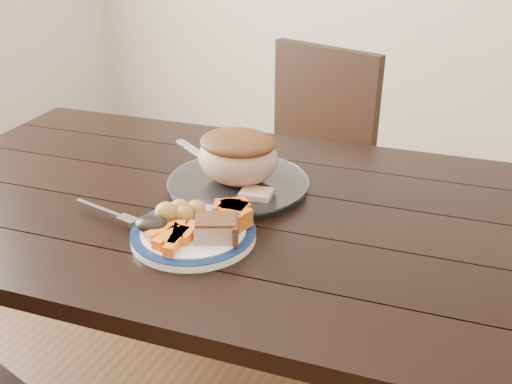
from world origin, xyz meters
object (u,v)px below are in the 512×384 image
at_px(pork_slice, 216,229).
at_px(fork, 110,213).
at_px(carving_knife, 218,164).
at_px(serving_platter, 238,185).
at_px(chair_far, 304,166).
at_px(dining_table, 230,235).
at_px(roast_joint, 238,158).
at_px(dinner_plate, 194,234).

relative_size(pork_slice, fork, 0.47).
bearing_deg(fork, carving_knife, 86.96).
xyz_separation_m(serving_platter, carving_knife, (-0.11, 0.09, -0.00)).
bearing_deg(fork, chair_far, 92.11).
relative_size(fork, carving_knife, 0.62).
bearing_deg(chair_far, serving_platter, 110.55).
height_order(serving_platter, fork, fork).
relative_size(dining_table, fork, 9.53).
relative_size(pork_slice, roast_joint, 0.43).
height_order(chair_far, serving_platter, chair_far).
height_order(pork_slice, fork, pork_slice).
distance_m(pork_slice, fork, 0.26).
distance_m(fork, roast_joint, 0.32).
height_order(pork_slice, roast_joint, roast_joint).
height_order(dining_table, carving_knife, carving_knife).
distance_m(dinner_plate, roast_joint, 0.25).
xyz_separation_m(chair_far, carving_knife, (-0.02, -0.58, 0.23)).
distance_m(serving_platter, fork, 0.32).
bearing_deg(carving_knife, fork, -70.71).
distance_m(chair_far, dinner_plate, 0.95).
bearing_deg(dinner_plate, carving_knife, 111.63).
xyz_separation_m(fork, roast_joint, (0.17, 0.26, 0.06)).
xyz_separation_m(dinner_plate, pork_slice, (0.06, -0.00, 0.03)).
relative_size(fork, roast_joint, 0.92).
distance_m(dinner_plate, carving_knife, 0.36).
bearing_deg(chair_far, dining_table, 110.75).
height_order(dining_table, roast_joint, roast_joint).
relative_size(dining_table, pork_slice, 20.43).
bearing_deg(dinner_plate, serving_platter, 95.77).
relative_size(chair_far, pork_slice, 11.18).
distance_m(dinner_plate, fork, 0.20).
bearing_deg(carving_knife, dinner_plate, -38.50).
height_order(roast_joint, carving_knife, roast_joint).
distance_m(dining_table, pork_slice, 0.23).
height_order(fork, roast_joint, roast_joint).
height_order(dining_table, fork, fork).
relative_size(serving_platter, fork, 1.86).
relative_size(pork_slice, carving_knife, 0.29).
xyz_separation_m(serving_platter, fork, (-0.17, -0.26, 0.01)).
bearing_deg(dining_table, chair_far, 97.53).
relative_size(dining_table, chair_far, 1.83).
xyz_separation_m(dining_table, carving_knife, (-0.12, 0.16, 0.10)).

